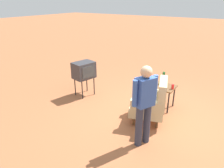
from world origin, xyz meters
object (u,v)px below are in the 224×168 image
at_px(side_table, 164,90).
at_px(tv_on_stand, 84,70).
at_px(bottle_wine_green, 163,78).
at_px(soda_can_blue, 164,84).
at_px(soda_can_red, 173,87).
at_px(flower_vase, 164,84).
at_px(armchair, 152,102).
at_px(person_standing, 144,102).

height_order(side_table, tv_on_stand, tv_on_stand).
bearing_deg(bottle_wine_green, soda_can_blue, 23.40).
xyz_separation_m(soda_can_red, flower_vase, (0.15, -0.19, 0.09)).
xyz_separation_m(armchair, side_table, (-0.80, -0.01, 0.03)).
bearing_deg(soda_can_red, side_table, -100.61).
height_order(soda_can_red, flower_vase, flower_vase).
bearing_deg(tv_on_stand, bottle_wine_green, 108.24).
relative_size(person_standing, soda_can_blue, 13.44).
bearing_deg(soda_can_blue, soda_can_red, 83.28).
distance_m(side_table, person_standing, 1.72).
xyz_separation_m(bottle_wine_green, soda_can_blue, (0.21, 0.09, -0.10)).
xyz_separation_m(armchair, bottle_wine_green, (-0.99, -0.11, 0.28)).
xyz_separation_m(side_table, person_standing, (1.66, 0.19, 0.41)).
bearing_deg(tv_on_stand, soda_can_red, 100.80).
xyz_separation_m(tv_on_stand, person_standing, (1.14, 2.45, 0.16)).
distance_m(side_table, tv_on_stand, 2.33).
bearing_deg(side_table, person_standing, 6.59).
bearing_deg(tv_on_stand, person_standing, 65.03).
xyz_separation_m(tv_on_stand, soda_can_blue, (-0.50, 2.25, -0.11)).
height_order(side_table, person_standing, person_standing).
distance_m(armchair, bottle_wine_green, 1.03).
relative_size(tv_on_stand, person_standing, 0.63).
relative_size(tv_on_stand, flower_vase, 3.89).
bearing_deg(flower_vase, tv_on_stand, -81.88).
distance_m(side_table, flower_vase, 0.31).
xyz_separation_m(armchair, flower_vase, (-0.61, 0.04, 0.26)).
height_order(armchair, person_standing, person_standing).
bearing_deg(side_table, armchair, 0.61).
bearing_deg(bottle_wine_green, person_standing, 8.96).
bearing_deg(person_standing, tv_on_stand, -114.97).
height_order(person_standing, bottle_wine_green, person_standing).
height_order(armchair, tv_on_stand, armchair).
relative_size(side_table, tv_on_stand, 0.60).
bearing_deg(flower_vase, side_table, -165.09).
relative_size(armchair, soda_can_blue, 8.69).
distance_m(side_table, soda_can_red, 0.28).
xyz_separation_m(side_table, tv_on_stand, (0.52, -2.26, 0.26)).
relative_size(armchair, side_table, 1.73).
relative_size(soda_can_blue, flower_vase, 0.46).
distance_m(soda_can_red, flower_vase, 0.25).
bearing_deg(person_standing, bottle_wine_green, -171.04).
xyz_separation_m(armchair, soda_can_red, (-0.75, 0.23, 0.18)).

